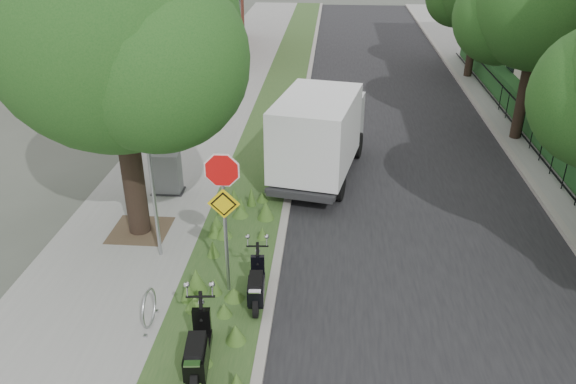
{
  "coord_description": "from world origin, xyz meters",
  "views": [
    {
      "loc": [
        0.59,
        -8.81,
        7.26
      ],
      "look_at": [
        -0.34,
        2.86,
        1.3
      ],
      "focal_mm": 35.0,
      "sensor_mm": 36.0,
      "label": 1
    }
  ],
  "objects_px": {
    "sign_assembly": "(223,196)",
    "utility_cabinet": "(167,174)",
    "scooter_near": "(198,356)",
    "scooter_far": "(257,289)",
    "box_truck": "(320,131)"
  },
  "relations": [
    {
      "from": "sign_assembly",
      "to": "box_truck",
      "type": "bearing_deg",
      "value": 74.12
    },
    {
      "from": "sign_assembly",
      "to": "utility_cabinet",
      "type": "bearing_deg",
      "value": 119.7
    },
    {
      "from": "box_truck",
      "to": "scooter_far",
      "type": "bearing_deg",
      "value": -99.35
    },
    {
      "from": "scooter_far",
      "to": "box_truck",
      "type": "xyz_separation_m",
      "value": [
        1.05,
        6.37,
        0.97
      ]
    },
    {
      "from": "scooter_near",
      "to": "scooter_far",
      "type": "relative_size",
      "value": 1.13
    },
    {
      "from": "utility_cabinet",
      "to": "sign_assembly",
      "type": "bearing_deg",
      "value": -60.3
    },
    {
      "from": "box_truck",
      "to": "utility_cabinet",
      "type": "distance_m",
      "value": 4.54
    },
    {
      "from": "scooter_far",
      "to": "utility_cabinet",
      "type": "relative_size",
      "value": 1.33
    },
    {
      "from": "sign_assembly",
      "to": "scooter_near",
      "type": "relative_size",
      "value": 1.85
    },
    {
      "from": "scooter_near",
      "to": "sign_assembly",
      "type": "bearing_deg",
      "value": 87.86
    },
    {
      "from": "scooter_near",
      "to": "scooter_far",
      "type": "bearing_deg",
      "value": 69.55
    },
    {
      "from": "sign_assembly",
      "to": "scooter_near",
      "type": "xyz_separation_m",
      "value": [
        -0.09,
        -2.38,
        -1.8
      ]
    },
    {
      "from": "scooter_near",
      "to": "utility_cabinet",
      "type": "distance_m",
      "value": 7.13
    },
    {
      "from": "sign_assembly",
      "to": "utility_cabinet",
      "type": "distance_m",
      "value": 5.26
    },
    {
      "from": "sign_assembly",
      "to": "box_truck",
      "type": "xyz_separation_m",
      "value": [
        1.7,
        5.96,
        -0.88
      ]
    }
  ]
}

